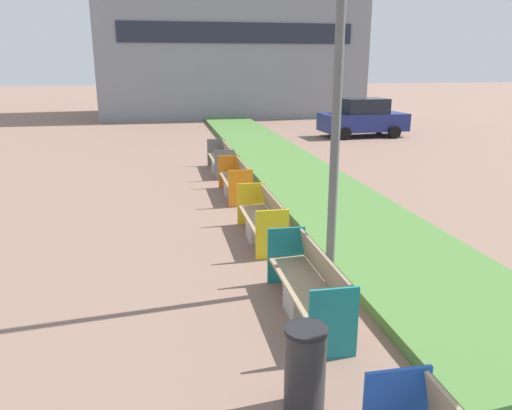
{
  "coord_description": "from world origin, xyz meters",
  "views": [
    {
      "loc": [
        -1.03,
        1.23,
        3.49
      ],
      "look_at": [
        0.9,
        11.21,
        0.6
      ],
      "focal_mm": 35.0,
      "sensor_mm": 36.0,
      "label": 1
    }
  ],
  "objects_px": {
    "bench_yellow_frame": "(262,222)",
    "street_lamp_post": "(340,23)",
    "bench_teal_frame": "(309,290)",
    "bench_grey_frame": "(221,161)",
    "parked_car_distant": "(363,118)",
    "bench_orange_frame": "(236,183)",
    "litter_bin": "(305,369)"
  },
  "relations": [
    {
      "from": "bench_grey_frame",
      "to": "parked_car_distant",
      "type": "xyz_separation_m",
      "value": [
        7.89,
        7.01,
        0.54
      ]
    },
    {
      "from": "bench_grey_frame",
      "to": "parked_car_distant",
      "type": "height_order",
      "value": "parked_car_distant"
    },
    {
      "from": "bench_teal_frame",
      "to": "bench_yellow_frame",
      "type": "xyz_separation_m",
      "value": [
        -0.0,
        3.25,
        -0.0
      ]
    },
    {
      "from": "bench_teal_frame",
      "to": "street_lamp_post",
      "type": "xyz_separation_m",
      "value": [
        0.61,
        0.84,
        3.66
      ]
    },
    {
      "from": "bench_orange_frame",
      "to": "bench_yellow_frame",
      "type": "bearing_deg",
      "value": -89.99
    },
    {
      "from": "bench_teal_frame",
      "to": "parked_car_distant",
      "type": "xyz_separation_m",
      "value": [
        7.89,
        17.0,
        0.54
      ]
    },
    {
      "from": "bench_grey_frame",
      "to": "street_lamp_post",
      "type": "bearing_deg",
      "value": -86.19
    },
    {
      "from": "bench_grey_frame",
      "to": "street_lamp_post",
      "type": "relative_size",
      "value": 0.32
    },
    {
      "from": "bench_orange_frame",
      "to": "parked_car_distant",
      "type": "relative_size",
      "value": 0.49
    },
    {
      "from": "bench_grey_frame",
      "to": "street_lamp_post",
      "type": "height_order",
      "value": "street_lamp_post"
    },
    {
      "from": "litter_bin",
      "to": "street_lamp_post",
      "type": "distance_m",
      "value": 4.7
    },
    {
      "from": "bench_teal_frame",
      "to": "litter_bin",
      "type": "xyz_separation_m",
      "value": [
        -0.63,
        -1.97,
        0.1
      ]
    },
    {
      "from": "bench_grey_frame",
      "to": "parked_car_distant",
      "type": "distance_m",
      "value": 10.57
    },
    {
      "from": "street_lamp_post",
      "to": "litter_bin",
      "type": "bearing_deg",
      "value": -113.87
    },
    {
      "from": "bench_teal_frame",
      "to": "street_lamp_post",
      "type": "distance_m",
      "value": 3.81
    },
    {
      "from": "bench_yellow_frame",
      "to": "litter_bin",
      "type": "bearing_deg",
      "value": -96.92
    },
    {
      "from": "litter_bin",
      "to": "parked_car_distant",
      "type": "distance_m",
      "value": 20.8
    },
    {
      "from": "bench_yellow_frame",
      "to": "parked_car_distant",
      "type": "distance_m",
      "value": 15.87
    },
    {
      "from": "bench_orange_frame",
      "to": "street_lamp_post",
      "type": "relative_size",
      "value": 0.29
    },
    {
      "from": "bench_teal_frame",
      "to": "parked_car_distant",
      "type": "height_order",
      "value": "parked_car_distant"
    },
    {
      "from": "bench_orange_frame",
      "to": "litter_bin",
      "type": "xyz_separation_m",
      "value": [
        -0.63,
        -8.77,
        0.11
      ]
    },
    {
      "from": "bench_orange_frame",
      "to": "bench_teal_frame",
      "type": "bearing_deg",
      "value": -89.98
    },
    {
      "from": "litter_bin",
      "to": "street_lamp_post",
      "type": "xyz_separation_m",
      "value": [
        1.24,
        2.81,
        3.56
      ]
    },
    {
      "from": "bench_yellow_frame",
      "to": "street_lamp_post",
      "type": "distance_m",
      "value": 4.43
    },
    {
      "from": "bench_yellow_frame",
      "to": "street_lamp_post",
      "type": "bearing_deg",
      "value": -75.73
    },
    {
      "from": "bench_teal_frame",
      "to": "bench_orange_frame",
      "type": "relative_size",
      "value": 1.1
    },
    {
      "from": "litter_bin",
      "to": "street_lamp_post",
      "type": "relative_size",
      "value": 0.13
    },
    {
      "from": "street_lamp_post",
      "to": "parked_car_distant",
      "type": "distance_m",
      "value": 17.99
    },
    {
      "from": "bench_grey_frame",
      "to": "litter_bin",
      "type": "bearing_deg",
      "value": -93.04
    },
    {
      "from": "bench_orange_frame",
      "to": "street_lamp_post",
      "type": "distance_m",
      "value": 7.02
    },
    {
      "from": "bench_yellow_frame",
      "to": "bench_orange_frame",
      "type": "distance_m",
      "value": 3.56
    },
    {
      "from": "litter_bin",
      "to": "parked_car_distant",
      "type": "xyz_separation_m",
      "value": [
        8.53,
        18.96,
        0.44
      ]
    }
  ]
}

